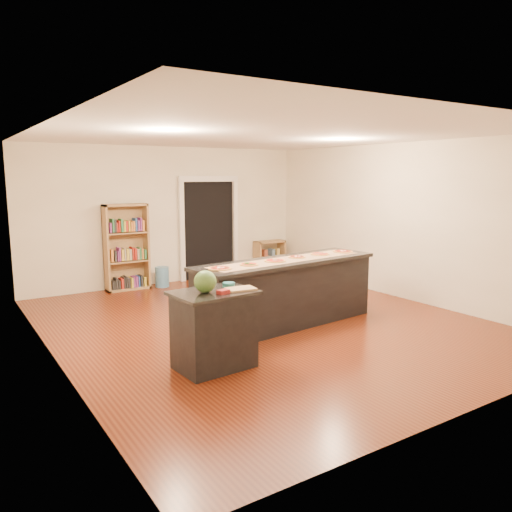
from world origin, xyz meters
TOP-DOWN VIEW (x-y plane):
  - room at (0.00, 0.00)m, footprint 6.00×7.00m
  - doorway at (0.90, 3.46)m, footprint 1.40×0.09m
  - kitchen_island at (0.22, -0.28)m, footprint 3.00×0.81m
  - side_counter at (-1.49, -1.20)m, footprint 0.92×0.67m
  - bookshelf at (-0.99, 3.30)m, footprint 0.84×0.30m
  - low_shelf at (2.38, 3.29)m, footprint 0.73×0.31m
  - waste_bin at (-0.33, 3.17)m, footprint 0.28×0.28m
  - kraft_paper at (0.22, -0.30)m, footprint 2.64×0.73m
  - watermelon at (-1.60, -1.21)m, footprint 0.26×0.26m
  - cutting_board at (-1.19, -1.31)m, footprint 0.35×0.26m
  - package_red at (-1.46, -1.37)m, footprint 0.15×0.12m
  - package_teal at (-1.23, -1.11)m, footprint 0.15×0.15m
  - pizza_a at (-0.97, -0.42)m, footprint 0.32×0.32m
  - pizza_b at (-0.49, -0.38)m, footprint 0.28×0.28m
  - pizza_c at (-0.02, -0.33)m, footprint 0.31×0.31m
  - pizza_d at (0.46, -0.23)m, footprint 0.28×0.28m
  - pizza_e at (0.94, -0.20)m, footprint 0.31×0.31m
  - pizza_f at (1.42, -0.20)m, footprint 0.31×0.31m

SIDE VIEW (x-z plane):
  - waste_bin at x=-0.33m, z-range 0.00..0.40m
  - low_shelf at x=2.38m, z-range 0.00..0.73m
  - side_counter at x=-1.49m, z-range 0.00..0.92m
  - kitchen_island at x=0.22m, z-range 0.00..0.99m
  - bookshelf at x=-0.99m, z-range 0.00..1.68m
  - cutting_board at x=-1.19m, z-range 0.91..0.93m
  - package_red at x=-1.46m, z-range 0.91..0.96m
  - package_teal at x=-1.23m, z-range 0.91..0.97m
  - kraft_paper at x=0.22m, z-range 0.99..0.99m
  - pizza_c at x=-0.02m, z-range 0.99..1.01m
  - pizza_a at x=-0.97m, z-range 0.99..1.01m
  - pizza_b at x=-0.49m, z-range 0.99..1.01m
  - pizza_d at x=0.46m, z-range 0.99..1.01m
  - pizza_e at x=0.94m, z-range 0.99..1.01m
  - pizza_f at x=1.42m, z-range 0.99..1.01m
  - watermelon at x=-1.60m, z-range 0.91..1.17m
  - doorway at x=0.90m, z-range 0.10..2.31m
  - room at x=0.00m, z-range 0.00..2.80m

